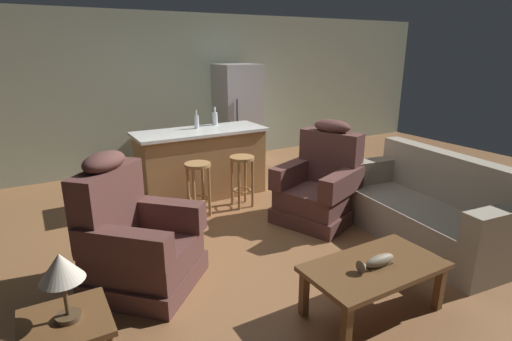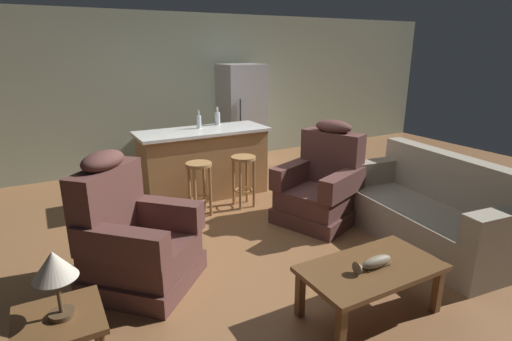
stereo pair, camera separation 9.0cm
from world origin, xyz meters
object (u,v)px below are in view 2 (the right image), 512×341
recliner_near_lamp (133,240)px  bar_stool_right (243,172)px  fish_figurine (373,263)px  recliner_near_island (321,186)px  bottle_short_amber (217,118)px  refrigerator (241,116)px  end_table (60,332)px  couch (430,212)px  coffee_table (371,272)px  bar_stool_left (199,179)px  bottle_tall_green (199,121)px  table_lamp (54,268)px  kitchen_island (204,163)px

recliner_near_lamp → bar_stool_right: size_ratio=1.76×
fish_figurine → recliner_near_island: 1.87m
recliner_near_island → bottle_short_amber: (-0.60, 1.72, 0.63)m
fish_figurine → refrigerator: (1.09, 4.35, 0.42)m
fish_figurine → recliner_near_lamp: recliner_near_lamp is taller
fish_figurine → end_table: bearing=171.9°
fish_figurine → refrigerator: bearing=76.0°
refrigerator → couch: bearing=-84.0°
coffee_table → recliner_near_lamp: bearing=138.6°
bottle_short_amber → bar_stool_right: bearing=-91.9°
bar_stool_left → bottle_tall_green: size_ratio=2.68×
couch → recliner_near_island: (-0.66, 1.04, 0.08)m
refrigerator → bottle_short_amber: refrigerator is taller
bottle_tall_green → end_table: bearing=-124.1°
coffee_table → bottle_tall_green: bearing=92.4°
fish_figurine → recliner_near_lamp: (-1.49, 1.35, -0.04)m
table_lamp → refrigerator: size_ratio=0.23×
recliner_near_lamp → bar_stool_right: bearing=79.4°
bottle_short_amber → end_table: bearing=-127.1°
fish_figurine → bottle_short_amber: bearing=86.4°
end_table → bar_stool_right: bar_stool_right is taller
kitchen_island → table_lamp: bearing=-124.9°
coffee_table → bottle_tall_green: bottle_tall_green is taller
kitchen_island → bar_stool_left: kitchen_island is taller
coffee_table → recliner_near_island: 1.84m
fish_figurine → bar_stool_left: (-0.43, 2.52, 0.01)m
bottle_short_amber → recliner_near_lamp: bearing=-129.8°
table_lamp → couch: bearing=5.4°
fish_figurine → bottle_tall_green: size_ratio=1.34×
table_lamp → bar_stool_left: 2.81m
end_table → bottle_short_amber: 3.93m
couch → coffee_table: bearing=28.9°
coffee_table → fish_figurine: 0.10m
coffee_table → end_table: bearing=172.7°
couch → recliner_near_lamp: 3.05m
coffee_table → kitchen_island: kitchen_island is taller
recliner_near_lamp → table_lamp: size_ratio=2.93×
recliner_near_lamp → bottle_short_amber: (1.70, 2.05, 0.63)m
bar_stool_right → recliner_near_island: bearing=-53.2°
coffee_table → refrigerator: size_ratio=0.62×
recliner_near_island → refrigerator: size_ratio=0.68×
recliner_near_island → kitchen_island: 1.74m
recliner_near_lamp → bottle_tall_green: size_ratio=4.72×
coffee_table → refrigerator: 4.48m
end_table → bar_stool_right: 3.21m
bar_stool_right → couch: bearing=-55.6°
bar_stool_left → bottle_tall_green: (0.31, 0.75, 0.57)m
end_table → coffee_table: bearing=-7.3°
fish_figurine → recliner_near_island: size_ratio=0.28×
recliner_near_lamp → bottle_short_amber: bottle_short_amber is taller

